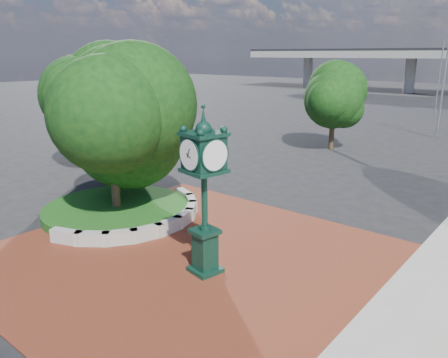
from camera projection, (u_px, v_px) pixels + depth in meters
ground at (204, 246)px, 15.59m from camera, size 200.00×200.00×0.00m
plaza at (184, 255)px, 14.85m from camera, size 12.00×12.00×0.04m
planter_wall at (153, 221)px, 17.18m from camera, size 2.96×6.77×0.54m
grass_bed at (117, 210)px, 18.60m from camera, size 6.10×6.10×0.40m
tree_planter at (111, 128)px, 17.62m from camera, size 5.20×5.20×6.33m
tree_northwest at (98, 97)px, 26.12m from camera, size 5.60×5.60×6.93m
tree_street at (334, 104)px, 30.47m from camera, size 4.40×4.40×5.45m
post_clock at (204, 186)px, 12.93m from camera, size 1.23×1.23×5.17m
street_lamp_near at (448, 74)px, 34.16m from camera, size 1.93×0.55×8.66m
street_lamp_far at (442, 71)px, 48.99m from camera, size 1.83×0.29×8.14m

